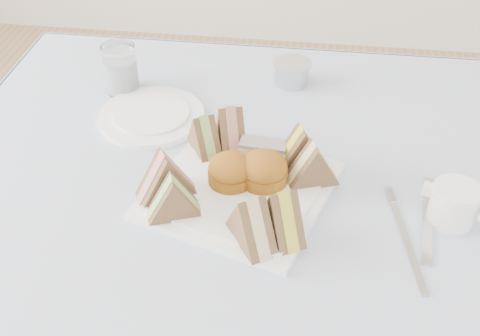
# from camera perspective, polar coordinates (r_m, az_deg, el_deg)

# --- Properties ---
(tablecloth) EXTENTS (1.02, 1.02, 0.01)m
(tablecloth) POSITION_cam_1_polar(r_m,az_deg,el_deg) (0.90, 0.07, -3.91)
(tablecloth) COLOR #A6B3C5
(tablecloth) RESTS_ON table
(serving_plate) EXTENTS (0.32, 0.32, 0.01)m
(serving_plate) POSITION_cam_1_polar(r_m,az_deg,el_deg) (0.91, 0.00, -2.14)
(serving_plate) COLOR white
(serving_plate) RESTS_ON tablecloth
(sandwich_fl_a) EXTENTS (0.10, 0.08, 0.08)m
(sandwich_fl_a) POSITION_cam_1_polar(r_m,az_deg,el_deg) (0.88, -7.13, -0.59)
(sandwich_fl_a) COLOR brown
(sandwich_fl_a) RESTS_ON serving_plate
(sandwich_fl_b) EXTENTS (0.08, 0.06, 0.07)m
(sandwich_fl_b) POSITION_cam_1_polar(r_m,az_deg,el_deg) (0.85, -6.37, -2.64)
(sandwich_fl_b) COLOR brown
(sandwich_fl_b) RESTS_ON serving_plate
(sandwich_fr_a) EXTENTS (0.08, 0.09, 0.08)m
(sandwich_fr_a) POSITION_cam_1_polar(r_m,az_deg,el_deg) (0.82, 4.04, -4.19)
(sandwich_fr_a) COLOR brown
(sandwich_fr_a) RESTS_ON serving_plate
(sandwich_fr_b) EXTENTS (0.08, 0.09, 0.08)m
(sandwich_fr_b) POSITION_cam_1_polar(r_m,az_deg,el_deg) (0.80, 1.08, -4.89)
(sandwich_fr_b) COLOR brown
(sandwich_fr_b) RESTS_ON serving_plate
(sandwich_bl_a) EXTENTS (0.07, 0.08, 0.07)m
(sandwich_bl_a) POSITION_cam_1_polar(r_m,az_deg,el_deg) (0.97, -3.42, 3.33)
(sandwich_bl_a) COLOR brown
(sandwich_bl_a) RESTS_ON serving_plate
(sandwich_bl_b) EXTENTS (0.06, 0.09, 0.07)m
(sandwich_bl_b) POSITION_cam_1_polar(r_m,az_deg,el_deg) (0.97, -0.89, 4.02)
(sandwich_bl_b) COLOR brown
(sandwich_bl_b) RESTS_ON serving_plate
(sandwich_br_a) EXTENTS (0.09, 0.06, 0.07)m
(sandwich_br_a) POSITION_cam_1_polar(r_m,az_deg,el_deg) (0.91, 6.93, 0.49)
(sandwich_br_a) COLOR brown
(sandwich_br_a) RESTS_ON serving_plate
(sandwich_br_b) EXTENTS (0.09, 0.06, 0.07)m
(sandwich_br_b) POSITION_cam_1_polar(r_m,az_deg,el_deg) (0.94, 5.77, 2.09)
(sandwich_br_b) COLOR brown
(sandwich_br_b) RESTS_ON serving_plate
(scone_left) EXTENTS (0.09, 0.09, 0.05)m
(scone_left) POSITION_cam_1_polar(r_m,az_deg,el_deg) (0.90, -0.91, -0.25)
(scone_left) COLOR brown
(scone_left) RESTS_ON serving_plate
(scone_right) EXTENTS (0.07, 0.07, 0.05)m
(scone_right) POSITION_cam_1_polar(r_m,az_deg,el_deg) (0.91, 2.27, -0.16)
(scone_right) COLOR brown
(scone_right) RESTS_ON serving_plate
(pastry_slice) EXTENTS (0.08, 0.04, 0.03)m
(pastry_slice) POSITION_cam_1_polar(r_m,az_deg,el_deg) (0.95, 2.21, 1.58)
(pastry_slice) COLOR beige
(pastry_slice) RESTS_ON serving_plate
(side_plate) EXTENTS (0.24, 0.24, 0.01)m
(side_plate) POSITION_cam_1_polar(r_m,az_deg,el_deg) (1.09, -8.37, 4.88)
(side_plate) COLOR white
(side_plate) RESTS_ON tablecloth
(water_glass) EXTENTS (0.06, 0.06, 0.09)m
(water_glass) POSITION_cam_1_polar(r_m,az_deg,el_deg) (1.16, -11.27, 9.23)
(water_glass) COLOR white
(water_glass) RESTS_ON tablecloth
(tea_strainer) EXTENTS (0.08, 0.08, 0.04)m
(tea_strainer) POSITION_cam_1_polar(r_m,az_deg,el_deg) (1.17, 4.93, 8.89)
(tea_strainer) COLOR #B9B9B9
(tea_strainer) RESTS_ON tablecloth
(knife) EXTENTS (0.04, 0.19, 0.00)m
(knife) POSITION_cam_1_polar(r_m,az_deg,el_deg) (0.92, 17.36, -4.58)
(knife) COLOR #B9B9B9
(knife) RESTS_ON tablecloth
(fork) EXTENTS (0.04, 0.17, 0.00)m
(fork) POSITION_cam_1_polar(r_m,az_deg,el_deg) (0.87, 15.64, -7.09)
(fork) COLOR #B9B9B9
(fork) RESTS_ON tablecloth
(creamer_jug) EXTENTS (0.09, 0.09, 0.06)m
(creamer_jug) POSITION_cam_1_polar(r_m,az_deg,el_deg) (0.91, 19.60, -3.23)
(creamer_jug) COLOR white
(creamer_jug) RESTS_ON tablecloth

